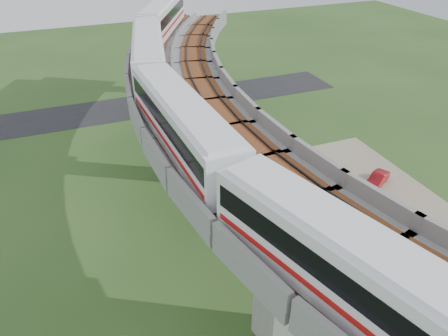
{
  "coord_description": "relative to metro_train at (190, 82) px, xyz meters",
  "views": [
    {
      "loc": [
        -8.99,
        -26.63,
        24.43
      ],
      "look_at": [
        1.15,
        -1.0,
        7.5
      ],
      "focal_mm": 35.0,
      "sensor_mm": 36.0,
      "label": 1
    }
  ],
  "objects": [
    {
      "name": "tree_6",
      "position": [
        7.61,
        -14.53,
        -10.04
      ],
      "size": [
        2.87,
        2.87,
        3.49
      ],
      "color": "#382314",
      "rests_on": "ground"
    },
    {
      "name": "dirt_lot",
      "position": [
        13.48,
        -6.58,
        -12.29
      ],
      "size": [
        18.0,
        26.0,
        0.04
      ],
      "primitive_type": "cube",
      "color": "gray",
      "rests_on": "ground"
    },
    {
      "name": "tree_1",
      "position": [
        8.97,
        12.56,
        -10.23
      ],
      "size": [
        3.19,
        3.19,
        3.43
      ],
      "color": "#382314",
      "rests_on": "ground"
    },
    {
      "name": "metro_train",
      "position": [
        0.0,
        0.0,
        0.0
      ],
      "size": [
        12.81,
        61.14,
        3.64
      ],
      "color": "white",
      "rests_on": "ground"
    },
    {
      "name": "ground",
      "position": [
        -0.52,
        -4.58,
        -12.31
      ],
      "size": [
        160.0,
        160.0,
        0.0
      ],
      "primitive_type": "plane",
      "color": "#2E5020",
      "rests_on": "ground"
    },
    {
      "name": "viaduct",
      "position": [
        3.32,
        -4.58,
        -3.26
      ],
      "size": [
        19.58,
        73.98,
        11.4
      ],
      "color": "#99968E",
      "rests_on": "ground"
    },
    {
      "name": "tree_0",
      "position": [
        10.51,
        17.35,
        -10.76
      ],
      "size": [
        2.12,
        2.12,
        2.45
      ],
      "color": "#382314",
      "rests_on": "ground"
    },
    {
      "name": "fence",
      "position": [
        9.23,
        -4.58,
        -11.56
      ],
      "size": [
        3.87,
        38.73,
        1.5
      ],
      "color": "#2D382D",
      "rests_on": "ground"
    },
    {
      "name": "tree_2",
      "position": [
        7.62,
        6.97,
        -9.71
      ],
      "size": [
        2.93,
        2.93,
        3.84
      ],
      "color": "#382314",
      "rests_on": "ground"
    },
    {
      "name": "tree_5",
      "position": [
        5.42,
        -8.0,
        -10.85
      ],
      "size": [
        1.83,
        1.83,
        2.24
      ],
      "color": "#382314",
      "rests_on": "ground"
    },
    {
      "name": "tree_4",
      "position": [
        5.87,
        -1.8,
        -10.54
      ],
      "size": [
        2.45,
        2.45,
        2.81
      ],
      "color": "#382314",
      "rests_on": "ground"
    },
    {
      "name": "car_red",
      "position": [
        18.23,
        -2.83,
        -11.67
      ],
      "size": [
        3.79,
        2.88,
        1.2
      ],
      "primitive_type": "imported",
      "rotation": [
        0.0,
        0.0,
        -1.06
      ],
      "color": "maroon",
      "rests_on": "dirt_lot"
    },
    {
      "name": "tree_3",
      "position": [
        6.49,
        1.94,
        -9.84
      ],
      "size": [
        3.11,
        3.11,
        3.8
      ],
      "color": "#382314",
      "rests_on": "ground"
    },
    {
      "name": "tree_7",
      "position": [
        7.35,
        -19.02,
        -9.86
      ],
      "size": [
        2.78,
        2.78,
        3.63
      ],
      "color": "#382314",
      "rests_on": "ground"
    },
    {
      "name": "asphalt_road",
      "position": [
        -0.52,
        25.42,
        -12.29
      ],
      "size": [
        60.0,
        8.0,
        0.03
      ],
      "primitive_type": "cube",
      "color": "#232326",
      "rests_on": "ground"
    },
    {
      "name": "car_white",
      "position": [
        8.75,
        -13.89,
        -11.73
      ],
      "size": [
        2.46,
        3.42,
        1.08
      ],
      "primitive_type": "imported",
      "rotation": [
        0.0,
        0.0,
        0.42
      ],
      "color": "silver",
      "rests_on": "dirt_lot"
    },
    {
      "name": "car_dark",
      "position": [
        13.49,
        -4.26,
        -11.73
      ],
      "size": [
        3.81,
        1.81,
        1.07
      ],
      "primitive_type": "imported",
      "rotation": [
        0.0,
        0.0,
        1.49
      ],
      "color": "black",
      "rests_on": "dirt_lot"
    }
  ]
}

